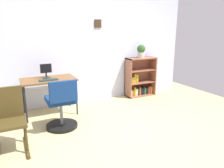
{
  "coord_description": "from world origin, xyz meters",
  "views": [
    {
      "loc": [
        -1.46,
        -2.3,
        1.6
      ],
      "look_at": [
        0.31,
        1.3,
        0.56
      ],
      "focal_mm": 33.87,
      "sensor_mm": 36.0,
      "label": 1
    }
  ],
  "objects_px": {
    "rocking_chair": "(9,119)",
    "office_chair": "(62,107)",
    "keyboard": "(49,80)",
    "bookshelf_low": "(139,79)",
    "monitor": "(46,71)",
    "potted_plant_on_shelf": "(141,51)",
    "desk": "(49,82)"
  },
  "relations": [
    {
      "from": "monitor",
      "to": "keyboard",
      "type": "xyz_separation_m",
      "value": [
        -0.0,
        -0.22,
        -0.13
      ]
    },
    {
      "from": "rocking_chair",
      "to": "office_chair",
      "type": "bearing_deg",
      "value": 20.27
    },
    {
      "from": "desk",
      "to": "rocking_chair",
      "type": "distance_m",
      "value": 1.27
    },
    {
      "from": "office_chair",
      "to": "potted_plant_on_shelf",
      "type": "height_order",
      "value": "potted_plant_on_shelf"
    },
    {
      "from": "keyboard",
      "to": "bookshelf_low",
      "type": "relative_size",
      "value": 0.35
    },
    {
      "from": "bookshelf_low",
      "to": "rocking_chair",
      "type": "bearing_deg",
      "value": -156.38
    },
    {
      "from": "keyboard",
      "to": "rocking_chair",
      "type": "relative_size",
      "value": 0.38
    },
    {
      "from": "keyboard",
      "to": "office_chair",
      "type": "relative_size",
      "value": 0.38
    },
    {
      "from": "keyboard",
      "to": "rocking_chair",
      "type": "xyz_separation_m",
      "value": [
        -0.7,
        -0.89,
        -0.27
      ]
    },
    {
      "from": "bookshelf_low",
      "to": "potted_plant_on_shelf",
      "type": "relative_size",
      "value": 3.02
    },
    {
      "from": "monitor",
      "to": "keyboard",
      "type": "relative_size",
      "value": 0.82
    },
    {
      "from": "desk",
      "to": "office_chair",
      "type": "xyz_separation_m",
      "value": [
        0.06,
        -0.74,
        -0.27
      ]
    },
    {
      "from": "keyboard",
      "to": "potted_plant_on_shelf",
      "type": "height_order",
      "value": "potted_plant_on_shelf"
    },
    {
      "from": "monitor",
      "to": "bookshelf_low",
      "type": "relative_size",
      "value": 0.29
    },
    {
      "from": "rocking_chair",
      "to": "keyboard",
      "type": "bearing_deg",
      "value": 51.86
    },
    {
      "from": "office_chair",
      "to": "potted_plant_on_shelf",
      "type": "relative_size",
      "value": 2.73
    },
    {
      "from": "desk",
      "to": "monitor",
      "type": "distance_m",
      "value": 0.21
    },
    {
      "from": "monitor",
      "to": "office_chair",
      "type": "relative_size",
      "value": 0.32
    },
    {
      "from": "monitor",
      "to": "potted_plant_on_shelf",
      "type": "relative_size",
      "value": 0.87
    },
    {
      "from": "potted_plant_on_shelf",
      "to": "bookshelf_low",
      "type": "bearing_deg",
      "value": 75.69
    },
    {
      "from": "desk",
      "to": "potted_plant_on_shelf",
      "type": "relative_size",
      "value": 3.16
    },
    {
      "from": "desk",
      "to": "monitor",
      "type": "height_order",
      "value": "monitor"
    },
    {
      "from": "monitor",
      "to": "potted_plant_on_shelf",
      "type": "bearing_deg",
      "value": 3.09
    },
    {
      "from": "monitor",
      "to": "bookshelf_low",
      "type": "height_order",
      "value": "monitor"
    },
    {
      "from": "keyboard",
      "to": "bookshelf_low",
      "type": "distance_m",
      "value": 2.29
    },
    {
      "from": "desk",
      "to": "keyboard",
      "type": "distance_m",
      "value": 0.16
    },
    {
      "from": "office_chair",
      "to": "rocking_chair",
      "type": "relative_size",
      "value": 1.0
    },
    {
      "from": "potted_plant_on_shelf",
      "to": "monitor",
      "type": "bearing_deg",
      "value": -176.91
    },
    {
      "from": "desk",
      "to": "office_chair",
      "type": "bearing_deg",
      "value": -85.63
    },
    {
      "from": "keyboard",
      "to": "desk",
      "type": "bearing_deg",
      "value": 82.17
    },
    {
      "from": "desk",
      "to": "rocking_chair",
      "type": "relative_size",
      "value": 1.16
    },
    {
      "from": "rocking_chair",
      "to": "bookshelf_low",
      "type": "distance_m",
      "value": 3.2
    }
  ]
}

